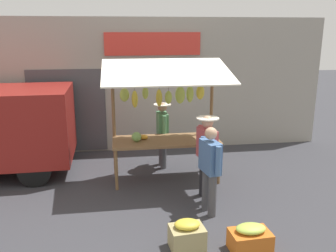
# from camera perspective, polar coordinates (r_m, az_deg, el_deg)

# --- Properties ---
(ground_plane) EXTENTS (40.00, 40.00, 0.00)m
(ground_plane) POSITION_cam_1_polar(r_m,az_deg,el_deg) (7.72, -0.32, -8.43)
(ground_plane) COLOR #38383D
(street_backdrop) EXTENTS (9.00, 0.30, 3.40)m
(street_backdrop) POSITION_cam_1_polar(r_m,az_deg,el_deg) (9.37, -2.47, 6.54)
(street_backdrop) COLOR #9E998E
(street_backdrop) RESTS_ON ground
(market_stall) EXTENTS (2.50, 1.46, 2.50)m
(market_stall) POSITION_cam_1_polar(r_m,az_deg,el_deg) (7.31, -0.39, 3.06)
(market_stall) COLOR brown
(market_stall) RESTS_ON ground
(vendor_with_sunhat) EXTENTS (0.39, 0.66, 1.51)m
(vendor_with_sunhat) POSITION_cam_1_polar(r_m,az_deg,el_deg) (8.14, -0.90, -0.66)
(vendor_with_sunhat) COLOR #4C4C51
(vendor_with_sunhat) RESTS_ON ground
(shopper_in_grey_tee) EXTENTS (0.30, 0.66, 1.54)m
(shopper_in_grey_tee) POSITION_cam_1_polar(r_m,az_deg,el_deg) (6.08, 6.70, -6.23)
(shopper_in_grey_tee) COLOR #4C4C51
(shopper_in_grey_tee) RESTS_ON ground
(shopper_with_ponytail) EXTENTS (0.41, 0.68, 1.60)m
(shopper_with_ponytail) POSITION_cam_1_polar(r_m,az_deg,el_deg) (6.58, 6.19, -3.97)
(shopper_with_ponytail) COLOR #232328
(shopper_with_ponytail) RESTS_ON ground
(produce_crate_near) EXTENTS (0.52, 0.41, 0.45)m
(produce_crate_near) POSITION_cam_1_polar(r_m,az_deg,el_deg) (5.40, 3.05, -17.02)
(produce_crate_near) COLOR tan
(produce_crate_near) RESTS_ON ground
(produce_crate_side) EXTENTS (0.59, 0.41, 0.41)m
(produce_crate_side) POSITION_cam_1_polar(r_m,az_deg,el_deg) (5.48, 12.95, -17.11)
(produce_crate_side) COLOR #D1661E
(produce_crate_side) RESTS_ON ground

